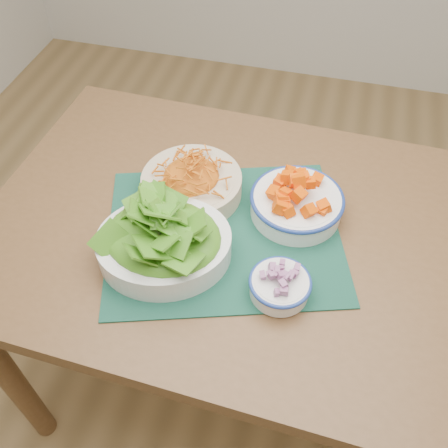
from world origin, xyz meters
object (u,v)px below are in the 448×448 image
carrot_bowl (192,180)px  table (248,255)px  squash_bowl (297,197)px  lettuce_bowl (163,235)px  onion_bowl (280,283)px  placemat (224,234)px

carrot_bowl → table: bearing=-23.7°
carrot_bowl → squash_bowl: bearing=0.0°
carrot_bowl → lettuce_bowl: lettuce_bowl is taller
carrot_bowl → squash_bowl: (0.24, 0.00, 0.01)m
table → lettuce_bowl: (-0.15, -0.12, 0.17)m
lettuce_bowl → onion_bowl: size_ratio=2.75×
table → placemat: placemat is taller
table → lettuce_bowl: lettuce_bowl is taller
table → squash_bowl: bearing=38.2°
placemat → carrot_bowl: bearing=117.5°
carrot_bowl → placemat: bearing=-44.2°
carrot_bowl → onion_bowl: bearing=-41.8°
table → squash_bowl: 0.19m
squash_bowl → onion_bowl: size_ratio=2.04×
placemat → squash_bowl: squash_bowl is taller
carrot_bowl → onion_bowl: (0.24, -0.22, -0.01)m
carrot_bowl → squash_bowl: size_ratio=1.20×
placemat → lettuce_bowl: (-0.10, -0.09, 0.07)m
squash_bowl → placemat: bearing=-144.5°
squash_bowl → table: bearing=-143.6°
squash_bowl → onion_bowl: bearing=-89.1°
placemat → carrot_bowl: 0.15m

